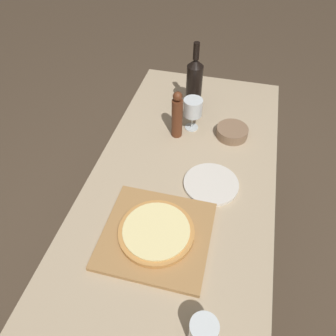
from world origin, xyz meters
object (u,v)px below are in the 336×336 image
object	(u,v)px
pepper_mill	(177,116)
pizza	(156,232)
wine_glass	(193,108)
small_bowl	(232,132)
wine_bottle	(194,84)

from	to	relation	value
pepper_mill	pizza	bearing A→B (deg)	-84.35
wine_glass	small_bowl	distance (m)	0.21
wine_bottle	pepper_mill	bearing A→B (deg)	-98.11
pizza	small_bowl	size ratio (longest dim) A/B	1.84
wine_bottle	pizza	bearing A→B (deg)	-88.33
wine_bottle	pepper_mill	world-z (taller)	wine_bottle
small_bowl	wine_glass	bearing A→B (deg)	176.12
pizza	wine_glass	xyz separation A→B (m)	(0.00, 0.61, 0.08)
pizza	small_bowl	world-z (taller)	small_bowl
wine_bottle	wine_glass	distance (m)	0.16
pepper_mill	wine_bottle	bearing A→B (deg)	81.89
pepper_mill	small_bowl	world-z (taller)	pepper_mill
pizza	pepper_mill	size ratio (longest dim) A/B	1.15
wine_bottle	wine_glass	size ratio (longest dim) A/B	2.19
pizza	wine_bottle	xyz separation A→B (m)	(-0.02, 0.76, 0.11)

